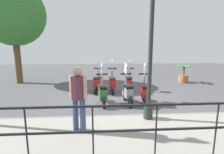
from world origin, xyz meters
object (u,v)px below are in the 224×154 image
object	(u,v)px
scooter_near_2	(103,92)
scooter_near_0	(145,92)
lamp_post_near	(151,45)
potted_palm	(184,75)
scooter_far_2	(97,83)
scooter_far_0	(129,83)
scooter_near_1	(128,92)
pedestrian_distant	(78,94)
tree_large	(13,14)
scooter_far_1	(112,83)

from	to	relation	value
scooter_near_2	scooter_near_0	bearing A→B (deg)	-96.46
lamp_post_near	potted_palm	size ratio (longest dim) A/B	4.41
scooter_far_2	scooter_far_0	bearing A→B (deg)	-83.51
lamp_post_near	scooter_far_2	xyz separation A→B (m)	(3.45, 1.50, -1.76)
scooter_far_2	lamp_post_near	bearing A→B (deg)	-145.46
scooter_far_0	scooter_far_2	world-z (taller)	same
lamp_post_near	scooter_far_2	size ratio (longest dim) A/B	3.04
lamp_post_near	scooter_near_1	distance (m)	2.49
potted_palm	scooter_near_0	world-z (taller)	scooter_near_0
pedestrian_distant	scooter_far_0	world-z (taller)	pedestrian_distant
potted_palm	scooter_far_2	world-z (taller)	scooter_far_2
pedestrian_distant	potted_palm	xyz separation A→B (m)	(5.97, -5.55, -0.63)
scooter_near_0	scooter_near_2	size ratio (longest dim) A/B	1.00
tree_large	scooter_near_1	bearing A→B (deg)	-125.57
tree_large	scooter_near_0	distance (m)	8.50
pedestrian_distant	scooter_far_0	size ratio (longest dim) A/B	1.03
lamp_post_near	scooter_far_0	bearing A→B (deg)	0.46
lamp_post_near	scooter_far_1	bearing A→B (deg)	13.50
lamp_post_near	scooter_far_0	xyz separation A→B (m)	(3.33, 0.03, -1.76)
lamp_post_near	scooter_near_0	size ratio (longest dim) A/B	3.04
pedestrian_distant	potted_palm	distance (m)	8.18
scooter_far_0	potted_palm	bearing A→B (deg)	-45.67
lamp_post_near	tree_large	world-z (taller)	tree_large
scooter_near_0	scooter_far_1	world-z (taller)	same
scooter_far_1	lamp_post_near	bearing A→B (deg)	-164.84
tree_large	scooter_near_2	bearing A→B (deg)	-130.75
pedestrian_distant	scooter_far_0	bearing A→B (deg)	-175.42
potted_palm	lamp_post_near	bearing A→B (deg)	145.74
lamp_post_near	scooter_far_1	world-z (taller)	lamp_post_near
pedestrian_distant	scooter_far_2	distance (m)	4.12
scooter_near_1	scooter_far_1	xyz separation A→B (m)	(1.59, 0.47, 0.00)
potted_palm	scooter_far_0	bearing A→B (deg)	118.94
scooter_far_0	scooter_far_1	bearing A→B (deg)	105.78
potted_palm	scooter_far_1	bearing A→B (deg)	114.63
lamp_post_near	potted_palm	world-z (taller)	lamp_post_near
lamp_post_near	pedestrian_distant	xyz separation A→B (m)	(-0.61, 1.89, -1.16)
scooter_far_1	scooter_far_2	distance (m)	0.71
tree_large	potted_palm	size ratio (longest dim) A/B	5.38
potted_palm	scooter_far_1	size ratio (longest dim) A/B	0.69
tree_large	scooter_near_0	xyz separation A→B (m)	(-4.27, -6.50, -3.44)
scooter_far_1	scooter_near_0	bearing A→B (deg)	-144.65
tree_large	scooter_far_1	xyz separation A→B (m)	(-2.60, -5.38, -3.44)
tree_large	scooter_far_0	size ratio (longest dim) A/B	3.71
pedestrian_distant	tree_large	world-z (taller)	tree_large
pedestrian_distant	scooter_near_2	world-z (taller)	pedestrian_distant
lamp_post_near	pedestrian_distant	distance (m)	2.30
pedestrian_distant	potted_palm	bearing A→B (deg)	167.07
lamp_post_near	scooter_near_2	size ratio (longest dim) A/B	3.04
scooter_near_0	potted_palm	bearing A→B (deg)	-32.84
scooter_near_1	scooter_far_2	world-z (taller)	same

